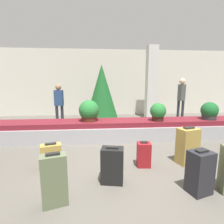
{
  "coord_description": "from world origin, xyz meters",
  "views": [
    {
      "loc": [
        -0.43,
        -3.28,
        1.68
      ],
      "look_at": [
        0.0,
        1.7,
        0.8
      ],
      "focal_mm": 28.0,
      "sensor_mm": 36.0,
      "label": 1
    }
  ],
  "objects": [
    {
      "name": "potted_plant_2",
      "position": [
        1.32,
        1.55,
        0.8
      ],
      "size": [
        0.46,
        0.46,
        0.52
      ],
      "color": "#381914",
      "rests_on": "carousel"
    },
    {
      "name": "decorated_tree",
      "position": [
        -0.23,
        3.73,
        1.25
      ],
      "size": [
        1.3,
        1.3,
        2.32
      ],
      "color": "#4C331E",
      "rests_on": "ground_plane"
    },
    {
      "name": "potted_plant_1",
      "position": [
        -0.66,
        1.7,
        0.83
      ],
      "size": [
        0.58,
        0.58,
        0.6
      ],
      "color": "#4C2319",
      "rests_on": "carousel"
    },
    {
      "name": "traveler_1",
      "position": [
        3.16,
        3.88,
        1.09
      ],
      "size": [
        0.37,
        0.32,
        1.8
      ],
      "rotation": [
        0.0,
        0.0,
        0.54
      ],
      "color": "#282833",
      "rests_on": "ground_plane"
    },
    {
      "name": "pillar",
      "position": [
        1.99,
        4.42,
        1.6
      ],
      "size": [
        0.44,
        0.44,
        3.2
      ],
      "color": "silver",
      "rests_on": "ground_plane"
    },
    {
      "name": "suitcase_3",
      "position": [
        -1.34,
        0.02,
        0.24
      ],
      "size": [
        0.42,
        0.3,
        0.5
      ],
      "rotation": [
        0.0,
        0.0,
        0.25
      ],
      "color": "#A3843D",
      "rests_on": "ground_plane"
    },
    {
      "name": "ground_plane",
      "position": [
        0.0,
        0.0,
        0.0
      ],
      "size": [
        18.0,
        18.0,
        0.0
      ],
      "primitive_type": "plane",
      "color": "#59544C"
    },
    {
      "name": "suitcase_1",
      "position": [
        0.48,
        -0.07,
        0.25
      ],
      "size": [
        0.28,
        0.25,
        0.52
      ],
      "rotation": [
        0.0,
        0.0,
        -0.09
      ],
      "color": "maroon",
      "rests_on": "ground_plane"
    },
    {
      "name": "suitcase_6",
      "position": [
        1.1,
        -0.97,
        0.33
      ],
      "size": [
        0.39,
        0.35,
        0.69
      ],
      "rotation": [
        0.0,
        0.0,
        0.29
      ],
      "color": "#232328",
      "rests_on": "ground_plane"
    },
    {
      "name": "carousel",
      "position": [
        0.0,
        1.7,
        0.26
      ],
      "size": [
        8.12,
        0.92,
        0.55
      ],
      "color": "#9E9EA3",
      "rests_on": "ground_plane"
    },
    {
      "name": "suitcase_4",
      "position": [
        -0.19,
        -0.59,
        0.3
      ],
      "size": [
        0.4,
        0.3,
        0.63
      ],
      "rotation": [
        0.0,
        0.0,
        -0.19
      ],
      "color": "black",
      "rests_on": "ground_plane"
    },
    {
      "name": "suitcase_5",
      "position": [
        1.41,
        -0.02,
        0.37
      ],
      "size": [
        0.46,
        0.37,
        0.77
      ],
      "rotation": [
        0.0,
        0.0,
        0.28
      ],
      "color": "#A3843D",
      "rests_on": "ground_plane"
    },
    {
      "name": "suitcase_2",
      "position": [
        -1.02,
        -1.06,
        0.36
      ],
      "size": [
        0.38,
        0.28,
        0.75
      ],
      "rotation": [
        0.0,
        0.0,
        0.28
      ],
      "color": "#5B6647",
      "rests_on": "ground_plane"
    },
    {
      "name": "potted_plant_0",
      "position": [
        2.92,
        1.6,
        0.79
      ],
      "size": [
        0.49,
        0.49,
        0.52
      ],
      "color": "#2D2D2D",
      "rests_on": "carousel"
    },
    {
      "name": "traveler_0",
      "position": [
        -1.89,
        3.56,
        0.92
      ],
      "size": [
        0.35,
        0.24,
        1.56
      ],
      "rotation": [
        0.0,
        0.0,
        -0.19
      ],
      "color": "#282833",
      "rests_on": "ground_plane"
    },
    {
      "name": "back_wall",
      "position": [
        0.0,
        5.51,
        1.6
      ],
      "size": [
        18.0,
        0.06,
        3.2
      ],
      "color": "beige",
      "rests_on": "ground_plane"
    }
  ]
}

